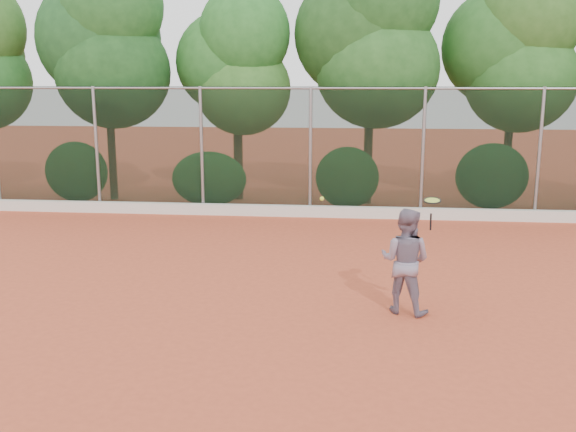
# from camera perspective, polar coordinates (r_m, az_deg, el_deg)

# --- Properties ---
(ground) EXTENTS (80.00, 80.00, 0.00)m
(ground) POSITION_cam_1_polar(r_m,az_deg,el_deg) (11.00, -0.53, -7.47)
(ground) COLOR #C34D2E
(ground) RESTS_ON ground
(concrete_curb) EXTENTS (24.00, 0.20, 0.30)m
(concrete_curb) POSITION_cam_1_polar(r_m,az_deg,el_deg) (17.52, 1.93, 0.42)
(concrete_curb) COLOR silver
(concrete_curb) RESTS_ON ground
(tennis_player) EXTENTS (1.01, 0.91, 1.70)m
(tennis_player) POSITION_cam_1_polar(r_m,az_deg,el_deg) (10.38, 10.37, -3.95)
(tennis_player) COLOR slate
(tennis_player) RESTS_ON ground
(chainlink_fence) EXTENTS (24.09, 0.09, 3.50)m
(chainlink_fence) POSITION_cam_1_polar(r_m,az_deg,el_deg) (17.44, 2.01, 6.05)
(chainlink_fence) COLOR black
(chainlink_fence) RESTS_ON ground
(foliage_backdrop) EXTENTS (23.70, 3.63, 7.55)m
(foliage_backdrop) POSITION_cam_1_polar(r_m,az_deg,el_deg) (19.37, 0.80, 14.18)
(foliage_backdrop) COLOR #442E1A
(foliage_backdrop) RESTS_ON ground
(tennis_racket) EXTENTS (0.32, 0.32, 0.53)m
(tennis_racket) POSITION_cam_1_polar(r_m,az_deg,el_deg) (10.09, 12.69, 1.14)
(tennis_racket) COLOR black
(tennis_racket) RESTS_ON ground
(tennis_ball_in_flight) EXTENTS (0.07, 0.07, 0.07)m
(tennis_ball_in_flight) POSITION_cam_1_polar(r_m,az_deg,el_deg) (10.61, 3.04, 1.55)
(tennis_ball_in_flight) COLOR #D9EE36
(tennis_ball_in_flight) RESTS_ON ground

